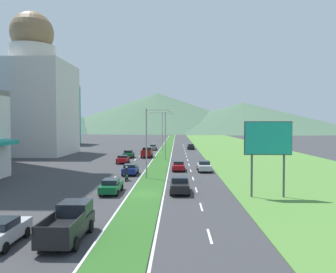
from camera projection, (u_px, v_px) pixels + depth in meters
The scene contains 55 objects.
ground_plane at pixel (146, 194), 33.81m from camera, with size 600.00×600.00×0.00m, color #38383A.
grass_median at pixel (166, 149), 93.74m from camera, with size 3.20×240.00×0.06m, color #2D6023.
grass_verge_right at pixel (241, 149), 93.18m from camera, with size 24.00×240.00×0.06m, color #518438.
lane_dash_left_1 at pixel (47, 235), 21.41m from camera, with size 0.16×2.80×0.01m, color silver.
lane_dash_left_2 at pixel (81, 206), 28.86m from camera, with size 0.16×2.80×0.01m, color silver.
lane_dash_left_3 at pixel (101, 189), 36.31m from camera, with size 0.16×2.80×0.01m, color silver.
lane_dash_left_4 at pixel (114, 178), 43.76m from camera, with size 0.16×2.80×0.01m, color silver.
lane_dash_left_5 at pixel (123, 170), 51.21m from camera, with size 0.16×2.80×0.01m, color silver.
lane_dash_left_6 at pixel (130, 164), 58.66m from camera, with size 0.16×2.80×0.01m, color silver.
lane_dash_left_7 at pixel (135, 160), 66.11m from camera, with size 0.16×2.80×0.01m, color silver.
lane_dash_left_8 at pixel (139, 156), 73.56m from camera, with size 0.16×2.80×0.01m, color silver.
lane_dash_left_9 at pixel (143, 153), 81.01m from camera, with size 0.16×2.80×0.01m, color silver.
lane_dash_left_10 at pixel (146, 151), 88.46m from camera, with size 0.16×2.80×0.01m, color silver.
lane_dash_left_11 at pixel (148, 149), 95.91m from camera, with size 0.16×2.80×0.01m, color silver.
lane_dash_left_12 at pixel (150, 147), 103.35m from camera, with size 0.16×2.80×0.01m, color silver.
lane_dash_left_13 at pixel (152, 145), 110.80m from camera, with size 0.16×2.80×0.01m, color silver.
lane_dash_left_14 at pixel (154, 144), 118.25m from camera, with size 0.16×2.80×0.01m, color silver.
lane_dash_right_1 at pixel (210, 236), 21.14m from camera, with size 0.16×2.80×0.01m, color silver.
lane_dash_right_2 at pixel (201, 207), 28.59m from camera, with size 0.16×2.80×0.01m, color silver.
lane_dash_right_3 at pixel (196, 190), 36.03m from camera, with size 0.16×2.80×0.01m, color silver.
lane_dash_right_4 at pixel (193, 179), 43.48m from camera, with size 0.16×2.80×0.01m, color silver.
lane_dash_right_5 at pixel (191, 171), 50.93m from camera, with size 0.16×2.80×0.01m, color silver.
lane_dash_right_6 at pixel (189, 165), 58.38m from camera, with size 0.16×2.80×0.01m, color silver.
lane_dash_right_7 at pixel (188, 160), 65.83m from camera, with size 0.16×2.80×0.01m, color silver.
lane_dash_right_8 at pixel (187, 156), 73.28m from camera, with size 0.16×2.80×0.01m, color silver.
lane_dash_right_9 at pixel (186, 153), 80.73m from camera, with size 0.16×2.80×0.01m, color silver.
lane_dash_right_10 at pixel (185, 151), 88.18m from camera, with size 0.16×2.80×0.01m, color silver.
lane_dash_right_11 at pixel (184, 149), 95.63m from camera, with size 0.16×2.80×0.01m, color silver.
lane_dash_right_12 at pixel (184, 147), 103.08m from camera, with size 0.16×2.80×0.01m, color silver.
lane_dash_right_13 at pixel (183, 145), 110.53m from camera, with size 0.16×2.80×0.01m, color silver.
lane_dash_right_14 at pixel (183, 144), 117.98m from camera, with size 0.16×2.80×0.01m, color silver.
edge_line_median_left at pixel (160, 149), 93.79m from camera, with size 0.16×240.00×0.01m, color silver.
edge_line_median_right at pixel (172, 149), 93.70m from camera, with size 0.16×240.00×0.01m, color silver.
domed_building at pixel (33, 96), 77.64m from camera, with size 16.59×16.59×32.38m.
midrise_colored at pixel (56, 114), 116.71m from camera, with size 13.08×13.08×20.60m, color teal.
hill_far_left at pixel (44, 120), 293.44m from camera, with size 165.17×165.17×21.43m, color #3D5647.
hill_far_center at pixel (158, 112), 327.01m from camera, with size 213.99×213.99×36.73m, color #47664C.
hill_far_right at pixel (243, 117), 305.78m from camera, with size 203.36×203.36×26.15m, color #47664C.
street_lamp_near at pixel (150, 138), 43.32m from camera, with size 3.48×0.36×8.93m.
street_lamp_mid at pixel (163, 132), 66.52m from camera, with size 3.50×0.28×9.36m.
street_lamp_far at pixel (164, 129), 89.78m from camera, with size 3.16×0.28×9.98m.
billboard_roadside at pixel (268, 142), 31.98m from camera, with size 4.50×0.28×7.24m.
car_0 at pixel (153, 147), 91.02m from camera, with size 1.87×4.21×1.48m.
car_1 at pixel (111, 186), 34.22m from camera, with size 1.89×4.57×1.46m.
car_2 at pixel (128, 154), 70.33m from camera, with size 2.02×4.37×1.59m.
car_3 at pixel (180, 185), 34.48m from camera, with size 1.99×4.61×1.61m.
car_4 at pixel (204, 166), 50.17m from camera, with size 1.98×4.70×1.53m.
car_5 at pixel (191, 147), 94.02m from camera, with size 1.89×4.75×1.47m.
car_6 at pixel (130, 169), 46.72m from camera, with size 2.00×4.08×1.47m.
car_7 at pixel (123, 159), 60.37m from camera, with size 1.95×4.05×1.44m.
car_8 at pixel (179, 166), 51.04m from camera, with size 1.87×4.52×1.41m.
car_9 at pixel (2, 232), 19.55m from camera, with size 1.89×4.27×1.51m.
pickup_truck_0 at pixel (69, 223), 20.59m from camera, with size 2.18×5.40×2.00m.
pickup_truck_1 at pixel (147, 153), 71.49m from camera, with size 2.18×5.40×2.00m.
motorcycle_rider at pixel (127, 175), 41.82m from camera, with size 0.36×2.00×1.80m.
Camera 1 is at (3.08, -33.50, 6.97)m, focal length 36.40 mm.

